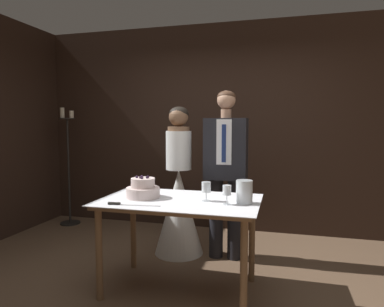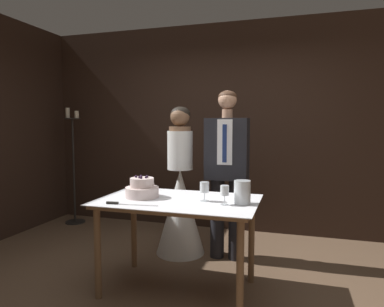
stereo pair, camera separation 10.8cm
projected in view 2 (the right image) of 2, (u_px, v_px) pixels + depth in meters
The scene contains 11 objects.
ground_plane at pixel (183, 293), 2.92m from camera, with size 40.00×40.00×0.00m, color brown.
wall_back at pixel (228, 128), 4.67m from camera, with size 5.43×0.12×2.79m, color black.
cake_table at pixel (178, 210), 2.94m from camera, with size 1.36×0.84×0.80m.
tiered_cake at pixel (142, 189), 3.01m from camera, with size 0.29×0.29×0.19m.
cake_knife at pixel (122, 204), 2.74m from camera, with size 0.43×0.07×0.02m.
wine_glass_near at pixel (204, 188), 2.86m from camera, with size 0.08×0.08×0.16m.
wine_glass_middle at pixel (225, 191), 2.73m from camera, with size 0.07×0.07×0.16m.
hurricane_candle at pixel (242, 193), 2.76m from camera, with size 0.13×0.13×0.19m.
bride at pixel (180, 200), 3.80m from camera, with size 0.54×0.54×1.64m.
groom at pixel (227, 166), 3.62m from camera, with size 0.45×0.25×1.79m.
candle_stand at pixel (74, 171), 4.97m from camera, with size 0.28×0.28×1.68m.
Camera 2 is at (0.89, -2.67, 1.44)m, focal length 32.00 mm.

